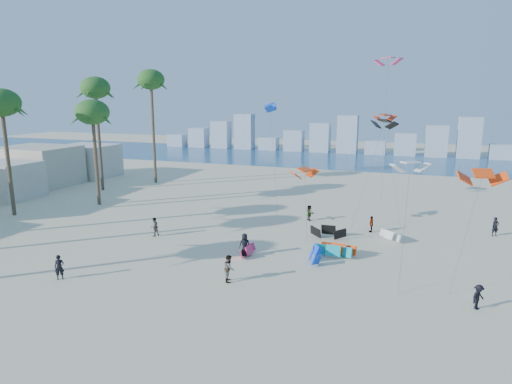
% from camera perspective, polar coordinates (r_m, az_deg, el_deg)
% --- Properties ---
extents(ground, '(220.00, 220.00, 0.00)m').
position_cam_1_polar(ground, '(26.60, -18.66, -16.08)').
color(ground, beige).
rests_on(ground, ground).
extents(ocean, '(220.00, 220.00, 0.00)m').
position_cam_1_polar(ocean, '(92.19, 9.96, 4.32)').
color(ocean, navy).
rests_on(ocean, ground).
extents(kitesurfer_near, '(0.76, 0.72, 1.74)m').
position_cam_1_polar(kitesurfer_near, '(33.49, -24.16, -8.91)').
color(kitesurfer_near, black).
rests_on(kitesurfer_near, ground).
extents(kitesurfer_mid, '(0.98, 1.09, 1.86)m').
position_cam_1_polar(kitesurfer_mid, '(30.38, -3.50, -9.84)').
color(kitesurfer_mid, gray).
rests_on(kitesurfer_mid, ground).
extents(kitesurfers_far, '(29.94, 17.06, 1.82)m').
position_cam_1_polar(kitesurfers_far, '(37.98, 7.52, -5.53)').
color(kitesurfers_far, black).
rests_on(kitesurfers_far, ground).
extents(grounded_kites, '(11.99, 10.21, 1.03)m').
position_cam_1_polar(grounded_kites, '(36.73, 9.17, -6.81)').
color(grounded_kites, '#F33668').
rests_on(grounded_kites, ground).
extents(flying_kites, '(34.48, 29.72, 17.46)m').
position_cam_1_polar(flying_kites, '(42.57, 17.26, 8.71)').
color(flying_kites, '#FF430D').
rests_on(flying_kites, ground).
extents(palm_row, '(9.18, 44.80, 16.21)m').
position_cam_1_polar(palm_row, '(50.42, -28.02, 9.94)').
color(palm_row, brown).
rests_on(palm_row, ground).
extents(distant_skyline, '(85.00, 3.00, 8.40)m').
position_cam_1_polar(distant_skyline, '(101.84, 10.32, 6.78)').
color(distant_skyline, '#9EADBF').
rests_on(distant_skyline, ground).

